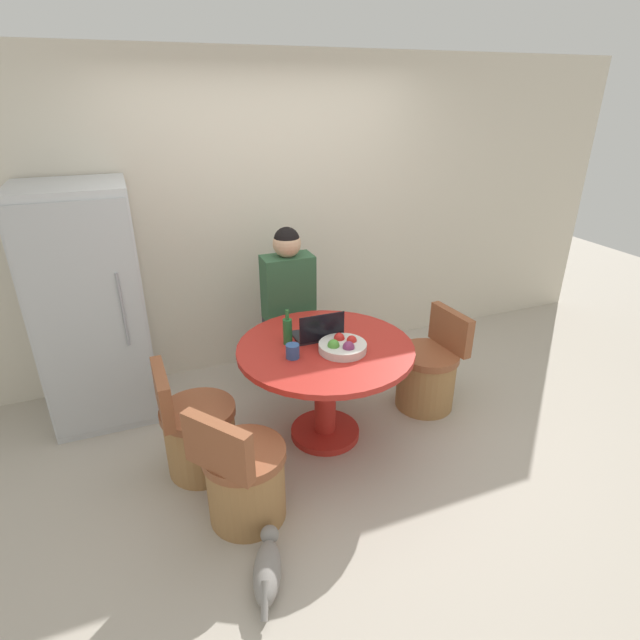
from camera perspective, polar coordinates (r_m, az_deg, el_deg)
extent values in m
plane|color=#B2A899|center=(3.62, 2.25, -14.66)|extent=(12.00, 12.00, 0.00)
cube|color=beige|center=(4.35, -5.73, 11.42)|extent=(7.00, 0.06, 2.60)
cube|color=silver|center=(3.96, -24.72, 1.34)|extent=(0.73, 0.68, 1.75)
cube|color=#AFB2B5|center=(3.64, -24.82, -0.68)|extent=(0.70, 0.01, 1.64)
cylinder|color=gray|center=(3.58, -21.61, 1.05)|extent=(0.02, 0.02, 0.52)
cylinder|color=#B2261E|center=(3.74, 0.58, -12.63)|extent=(0.50, 0.50, 0.05)
cylinder|color=#B2261E|center=(3.54, 0.60, -8.17)|extent=(0.15, 0.15, 0.64)
cylinder|color=#B2261E|center=(3.37, 0.63, -3.29)|extent=(1.20, 1.20, 0.04)
cylinder|color=#9E7042|center=(4.04, 11.96, -6.92)|extent=(0.45, 0.45, 0.42)
cylinder|color=brown|center=(3.92, 12.27, -3.95)|extent=(0.48, 0.48, 0.06)
cube|color=brown|center=(3.95, 14.70, -1.04)|extent=(0.10, 0.43, 0.30)
cylinder|color=#9E7042|center=(3.08, -8.40, -18.30)|extent=(0.45, 0.45, 0.42)
cylinder|color=brown|center=(2.92, -8.70, -14.88)|extent=(0.48, 0.48, 0.06)
cube|color=brown|center=(2.70, -11.61, -14.03)|extent=(0.31, 0.39, 0.30)
cylinder|color=#9E7042|center=(3.44, -13.40, -13.35)|extent=(0.45, 0.45, 0.42)
cylinder|color=brown|center=(3.30, -13.81, -10.09)|extent=(0.48, 0.48, 0.06)
cube|color=brown|center=(3.19, -17.54, -8.05)|extent=(0.08, 0.43, 0.30)
cube|color=#2D2D38|center=(4.35, -4.03, -3.50)|extent=(0.28, 0.16, 0.48)
cube|color=#2D2D38|center=(4.16, -3.90, -0.13)|extent=(0.32, 0.36, 0.14)
cube|color=#2D5638|center=(3.96, -3.67, 3.74)|extent=(0.40, 0.22, 0.52)
sphere|color=tan|center=(3.85, -3.82, 8.71)|extent=(0.22, 0.22, 0.22)
sphere|color=black|center=(3.84, -3.83, 9.10)|extent=(0.20, 0.20, 0.20)
cube|color=#232328|center=(3.49, -0.42, -1.68)|extent=(0.32, 0.22, 0.02)
cube|color=black|center=(3.35, 0.25, -0.87)|extent=(0.32, 0.01, 0.19)
cylinder|color=beige|center=(3.29, 2.60, -3.12)|extent=(0.32, 0.32, 0.05)
sphere|color=red|center=(3.31, 3.64, -2.35)|extent=(0.07, 0.07, 0.07)
sphere|color=red|center=(3.33, 2.21, -2.08)|extent=(0.07, 0.07, 0.07)
sphere|color=#4C9333|center=(3.24, 1.56, -2.90)|extent=(0.08, 0.08, 0.08)
sphere|color=#7A2D5B|center=(3.22, 3.28, -3.11)|extent=(0.08, 0.08, 0.08)
cylinder|color=#2D4C84|center=(3.20, -3.15, -3.58)|extent=(0.09, 0.09, 0.09)
cylinder|color=#23602D|center=(3.36, -3.72, -1.34)|extent=(0.06, 0.06, 0.18)
cylinder|color=#23602D|center=(3.30, -3.78, 0.60)|extent=(0.03, 0.03, 0.07)
ellipsoid|color=gray|center=(2.84, -6.05, -26.70)|extent=(0.26, 0.40, 0.16)
sphere|color=gray|center=(2.96, -5.78, -23.21)|extent=(0.10, 0.10, 0.10)
cylinder|color=gray|center=(2.73, -6.34, -29.28)|extent=(0.09, 0.16, 0.13)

